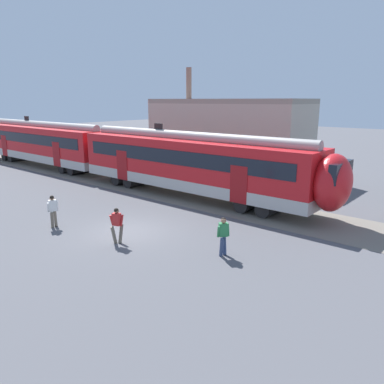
{
  "coord_description": "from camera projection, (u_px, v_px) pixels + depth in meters",
  "views": [
    {
      "loc": [
        13.59,
        -11.34,
        6.29
      ],
      "look_at": [
        1.37,
        3.27,
        1.6
      ],
      "focal_mm": 35.0,
      "sensor_mm": 36.0,
      "label": 1
    }
  ],
  "objects": [
    {
      "name": "ground_plane",
      "position": [
        128.0,
        231.0,
        18.42
      ],
      "size": [
        160.0,
        160.0,
        0.0
      ],
      "primitive_type": "plane",
      "color": "#515156"
    },
    {
      "name": "track_bed",
      "position": [
        91.0,
        175.0,
        32.12
      ],
      "size": [
        80.0,
        4.4,
        0.01
      ],
      "primitive_type": "cube",
      "color": "slate",
      "rests_on": "ground"
    },
    {
      "name": "commuter_train",
      "position": [
        108.0,
        152.0,
        30.03
      ],
      "size": [
        38.05,
        3.07,
        4.73
      ],
      "color": "#B7B2AD",
      "rests_on": "ground"
    },
    {
      "name": "pedestrian_white",
      "position": [
        53.0,
        209.0,
        18.83
      ],
      "size": [
        0.56,
        0.65,
        1.67
      ],
      "color": "#6B6051",
      "rests_on": "ground"
    },
    {
      "name": "pedestrian_red",
      "position": [
        117.0,
        223.0,
        16.66
      ],
      "size": [
        0.53,
        0.7,
        1.67
      ],
      "color": "#6B6051",
      "rests_on": "ground"
    },
    {
      "name": "pedestrian_green",
      "position": [
        223.0,
        233.0,
        15.35
      ],
      "size": [
        0.51,
        0.67,
        1.67
      ],
      "color": "navy",
      "rests_on": "ground"
    },
    {
      "name": "background_building",
      "position": [
        226.0,
        136.0,
        32.87
      ],
      "size": [
        14.38,
        5.0,
        9.2
      ],
      "color": "#B2A899",
      "rests_on": "ground"
    }
  ]
}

